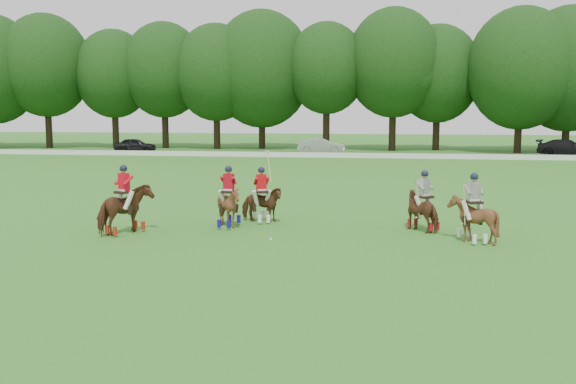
# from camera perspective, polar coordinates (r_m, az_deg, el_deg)

# --- Properties ---
(ground) EXTENTS (180.00, 180.00, 0.00)m
(ground) POSITION_cam_1_polar(r_m,az_deg,el_deg) (18.86, -9.45, -5.73)
(ground) COLOR #2E6C1F
(ground) RESTS_ON ground
(tree_line) EXTENTS (117.98, 14.32, 14.75)m
(tree_line) POSITION_cam_1_polar(r_m,az_deg,el_deg) (65.85, 3.73, 10.90)
(tree_line) COLOR black
(tree_line) RESTS_ON ground
(boundary_rail) EXTENTS (120.00, 0.10, 0.44)m
(boundary_rail) POSITION_cam_1_polar(r_m,az_deg,el_deg) (55.90, 2.54, 3.31)
(boundary_rail) COLOR white
(boundary_rail) RESTS_ON ground
(car_left) EXTENTS (4.18, 2.13, 1.36)m
(car_left) POSITION_cam_1_polar(r_m,az_deg,el_deg) (64.68, -13.41, 4.09)
(car_left) COLOR black
(car_left) RESTS_ON ground
(car_mid) EXTENTS (4.45, 1.62, 1.46)m
(car_mid) POSITION_cam_1_polar(r_m,az_deg,el_deg) (60.34, 2.99, 4.10)
(car_mid) COLOR #A5A4AA
(car_mid) RESTS_ON ground
(car_right) EXTENTS (5.55, 3.88, 1.49)m
(car_right) POSITION_cam_1_polar(r_m,az_deg,el_deg) (62.23, 23.59, 3.60)
(car_right) COLOR black
(car_right) RESTS_ON ground
(polo_red_a) EXTENTS (1.71, 2.17, 2.37)m
(polo_red_a) POSITION_cam_1_polar(r_m,az_deg,el_deg) (22.52, -14.31, -1.47)
(polo_red_a) COLOR #492913
(polo_red_a) RESTS_ON ground
(polo_red_b) EXTENTS (1.67, 1.55, 2.63)m
(polo_red_b) POSITION_cam_1_polar(r_m,az_deg,el_deg) (24.08, -2.37, -1.00)
(polo_red_b) COLOR #492913
(polo_red_b) RESTS_ON ground
(polo_red_c) EXTENTS (1.35, 1.48, 2.22)m
(polo_red_c) POSITION_cam_1_polar(r_m,az_deg,el_deg) (23.15, -5.27, -1.21)
(polo_red_c) COLOR #492913
(polo_red_c) RESTS_ON ground
(polo_stripe_a) EXTENTS (1.68, 1.71, 2.12)m
(polo_stripe_a) POSITION_cam_1_polar(r_m,az_deg,el_deg) (22.92, 11.97, -1.53)
(polo_stripe_a) COLOR #492913
(polo_stripe_a) RESTS_ON ground
(polo_stripe_b) EXTENTS (1.58, 1.68, 2.23)m
(polo_stripe_b) POSITION_cam_1_polar(r_m,az_deg,el_deg) (21.31, 16.10, -2.22)
(polo_stripe_b) COLOR #492913
(polo_stripe_b) RESTS_ON ground
(polo_ball) EXTENTS (0.09, 0.09, 0.09)m
(polo_ball) POSITION_cam_1_polar(r_m,az_deg,el_deg) (20.85, -1.54, -4.23)
(polo_ball) COLOR white
(polo_ball) RESTS_ON ground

